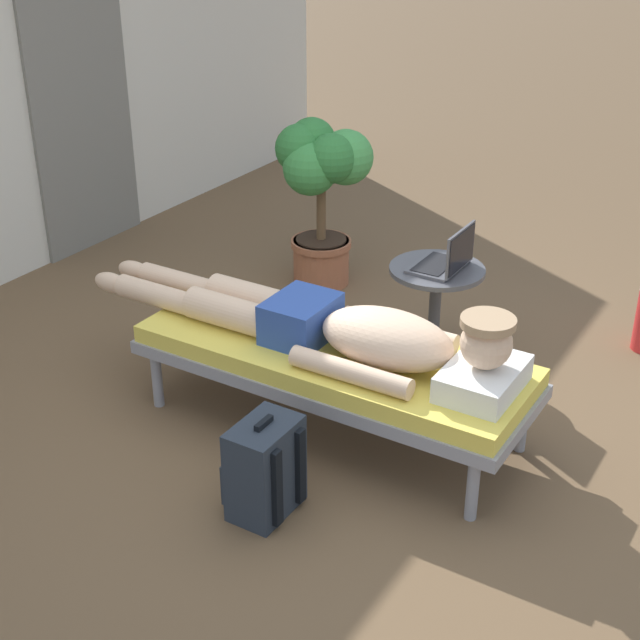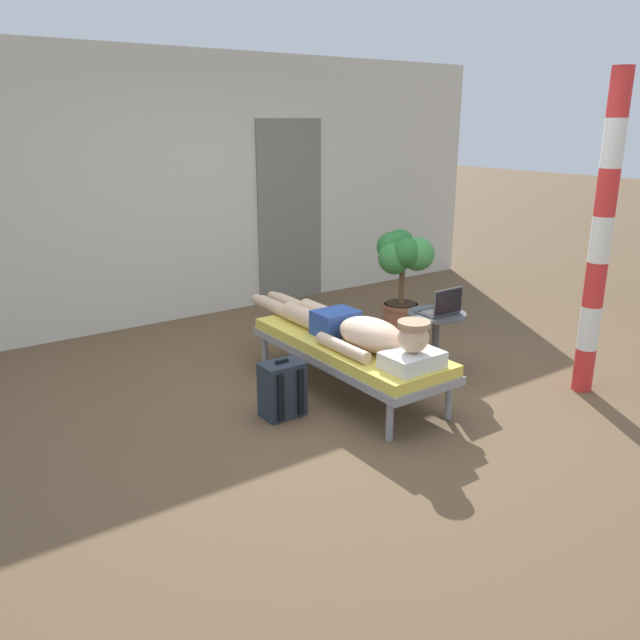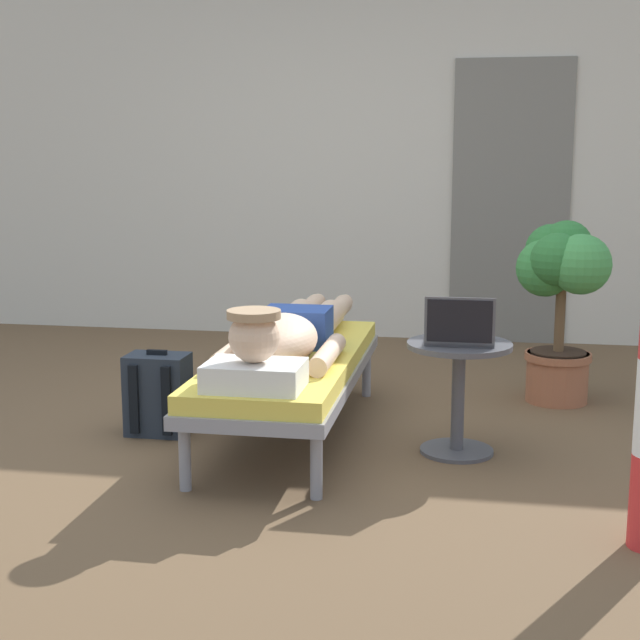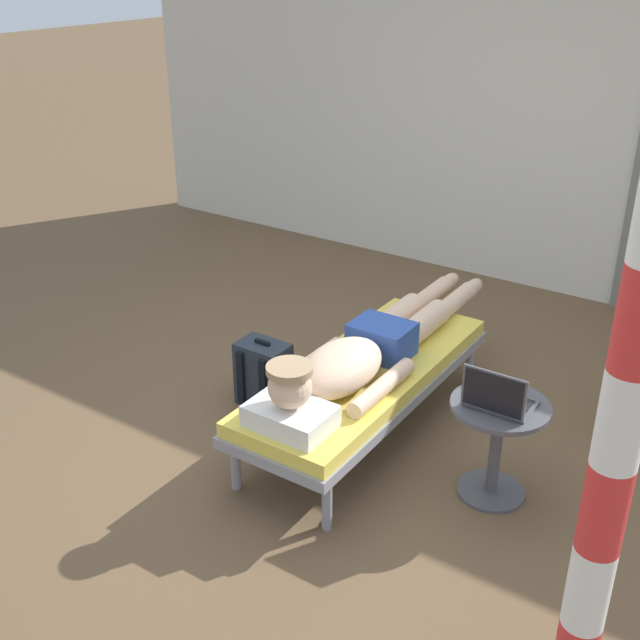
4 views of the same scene
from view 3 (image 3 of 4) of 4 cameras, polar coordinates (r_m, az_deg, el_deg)
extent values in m
plane|color=brown|center=(4.44, -3.40, -7.56)|extent=(40.00, 40.00, 0.00)
cube|color=beige|center=(6.90, 2.67, 10.21)|extent=(7.60, 0.20, 2.70)
cube|color=slate|center=(6.74, 11.88, 7.19)|extent=(0.84, 0.03, 2.04)
cylinder|color=gray|center=(5.29, -2.98, -3.05)|extent=(0.05, 0.05, 0.28)
cylinder|color=gray|center=(5.20, 2.94, -3.30)|extent=(0.05, 0.05, 0.28)
cylinder|color=gray|center=(3.81, -8.49, -8.55)|extent=(0.05, 0.05, 0.28)
cylinder|color=gray|center=(3.67, -0.23, -9.13)|extent=(0.05, 0.05, 0.28)
cube|color=gray|center=(4.43, -1.87, -3.43)|extent=(0.65, 1.81, 0.06)
cube|color=#E5CC4C|center=(4.42, -1.88, -2.55)|extent=(0.62, 1.77, 0.08)
cube|color=white|center=(3.73, -4.13, -3.50)|extent=(0.40, 0.28, 0.11)
sphere|color=beige|center=(3.69, -4.16, -1.09)|extent=(0.21, 0.21, 0.21)
cylinder|color=tan|center=(3.67, -4.18, 0.36)|extent=(0.22, 0.22, 0.03)
ellipsoid|color=beige|center=(4.13, -2.65, -1.26)|extent=(0.35, 0.60, 0.23)
cylinder|color=beige|center=(4.25, -5.39, -1.94)|extent=(0.09, 0.55, 0.09)
cylinder|color=beige|center=(4.15, 0.47, -2.18)|extent=(0.09, 0.55, 0.09)
cube|color=#2D4C9E|center=(4.55, -1.46, -0.43)|extent=(0.33, 0.26, 0.19)
cylinder|color=beige|center=(4.90, -1.64, 0.10)|extent=(0.15, 0.42, 0.15)
cylinder|color=beige|center=(5.31, -0.70, 0.70)|extent=(0.11, 0.44, 0.11)
ellipsoid|color=beige|center=(5.60, -0.14, 1.14)|extent=(0.09, 0.20, 0.10)
cylinder|color=beige|center=(4.86, 0.32, 0.04)|extent=(0.15, 0.42, 0.15)
cylinder|color=beige|center=(5.29, 1.11, 0.65)|extent=(0.11, 0.44, 0.11)
ellipsoid|color=beige|center=(5.57, 1.58, 1.09)|extent=(0.09, 0.20, 0.10)
cylinder|color=#4C4C51|center=(4.31, 8.58, -8.11)|extent=(0.34, 0.34, 0.02)
cylinder|color=#4C4C51|center=(4.24, 8.67, -4.92)|extent=(0.06, 0.06, 0.48)
cylinder|color=#4C4C51|center=(4.18, 8.76, -1.58)|extent=(0.48, 0.48, 0.02)
cube|color=#4C4C51|center=(4.18, 8.77, -1.30)|extent=(0.31, 0.22, 0.02)
cube|color=black|center=(4.18, 8.78, -1.14)|extent=(0.27, 0.15, 0.00)
cube|color=#4C4C51|center=(4.04, 8.77, -0.06)|extent=(0.31, 0.01, 0.21)
cube|color=black|center=(4.03, 8.77, -0.08)|extent=(0.29, 0.00, 0.19)
cube|color=#262D38|center=(4.56, -10.13, -4.61)|extent=(0.30, 0.20, 0.40)
cube|color=#262D38|center=(4.69, -9.60, -5.07)|extent=(0.23, 0.04, 0.18)
cube|color=black|center=(4.49, -11.62, -4.91)|extent=(0.04, 0.02, 0.34)
cube|color=black|center=(4.43, -9.63, -5.04)|extent=(0.04, 0.02, 0.34)
cube|color=black|center=(4.51, -10.22, -2.01)|extent=(0.10, 0.02, 0.02)
cylinder|color=#9E5B3D|center=(5.25, 14.68, -3.49)|extent=(0.34, 0.34, 0.28)
cylinder|color=#9E5B3D|center=(5.23, 14.74, -2.21)|extent=(0.37, 0.37, 0.04)
cylinder|color=#332319|center=(5.22, 14.75, -1.94)|extent=(0.31, 0.31, 0.01)
cylinder|color=brown|center=(5.18, 14.85, 0.22)|extent=(0.06, 0.06, 0.41)
sphere|color=#429347|center=(5.15, 16.27, 3.26)|extent=(0.26, 0.26, 0.26)
sphere|color=#2D7233|center=(5.21, 15.24, 4.52)|extent=(0.28, 0.28, 0.28)
sphere|color=#2D7233|center=(5.24, 14.34, 4.30)|extent=(0.29, 0.29, 0.29)
sphere|color=#38843D|center=(5.16, 13.97, 3.20)|extent=(0.32, 0.32, 0.32)
sphere|color=#2D7233|center=(5.05, 14.70, 3.70)|extent=(0.29, 0.29, 0.29)
sphere|color=#429347|center=(5.03, 16.08, 3.39)|extent=(0.33, 0.33, 0.33)
camera|label=1|loc=(4.73, -50.64, 18.81)|focal=51.29mm
camera|label=2|loc=(3.85, -73.45, 13.06)|focal=35.98mm
camera|label=4|loc=(1.79, 63.58, 45.05)|focal=44.05mm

